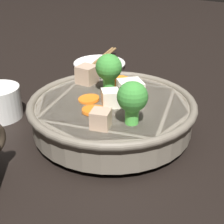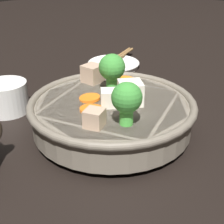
% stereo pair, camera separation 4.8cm
% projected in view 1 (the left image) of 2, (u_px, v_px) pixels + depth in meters
% --- Properties ---
extents(ground_plane, '(3.00, 3.00, 0.00)m').
position_uv_depth(ground_plane, '(112.00, 131.00, 0.50)').
color(ground_plane, black).
extents(stirfry_bowl, '(0.26, 0.26, 0.11)m').
position_uv_depth(stirfry_bowl, '(112.00, 110.00, 0.48)').
color(stirfry_bowl, slate).
rests_on(stirfry_bowl, ground_plane).
extents(side_saucer, '(0.13, 0.13, 0.01)m').
position_uv_depth(side_saucer, '(99.00, 64.00, 0.78)').
color(side_saucer, white).
rests_on(side_saucer, ground_plane).
extents(chopsticks_pair, '(0.22, 0.10, 0.01)m').
position_uv_depth(chopsticks_pair, '(99.00, 61.00, 0.77)').
color(chopsticks_pair, olive).
rests_on(chopsticks_pair, side_saucer).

